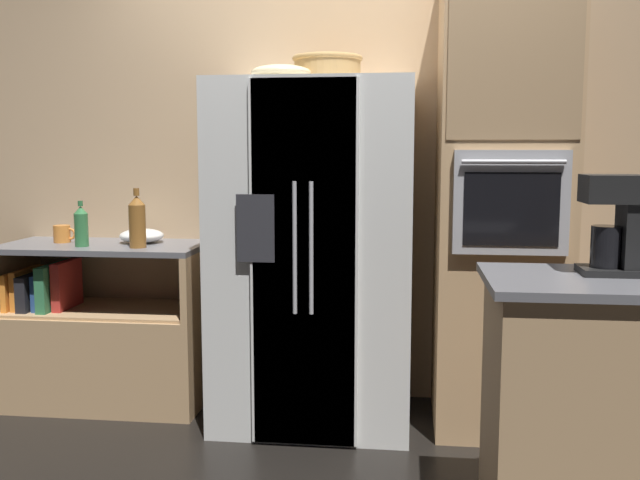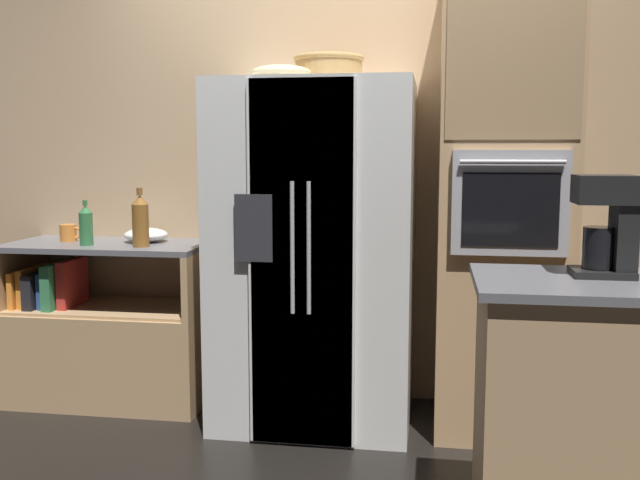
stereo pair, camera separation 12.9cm
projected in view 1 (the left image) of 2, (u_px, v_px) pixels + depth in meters
ground_plane at (329, 420)px, 3.71m from camera, size 20.00×20.00×0.00m
wall_back at (338, 150)px, 3.97m from camera, size 12.00×0.06×2.80m
counter_left at (104, 344)px, 3.95m from camera, size 1.10×0.55×0.89m
refrigerator at (314, 255)px, 3.64m from camera, size 0.99×0.79×1.74m
wall_oven at (501, 200)px, 3.54m from camera, size 0.62×0.73×2.30m
island_counter at (589, 416)px, 2.45m from camera, size 0.73×0.58×0.97m
wicker_basket at (327, 68)px, 3.61m from camera, size 0.36×0.36×0.14m
fruit_bowl at (281, 73)px, 3.46m from camera, size 0.29×0.29×0.07m
bottle_tall at (137, 221)px, 3.72m from camera, size 0.09×0.09×0.31m
bottle_short at (81, 226)px, 3.77m from camera, size 0.07×0.07×0.24m
mug at (62, 234)px, 3.94m from camera, size 0.13×0.09×0.10m
mixing_bowl at (142, 236)px, 3.92m from camera, size 0.24×0.24×0.08m
coffee_maker at (618, 220)px, 2.43m from camera, size 0.20×0.17×0.34m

